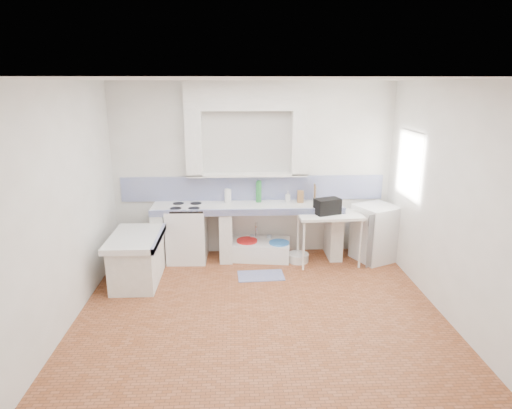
{
  "coord_description": "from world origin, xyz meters",
  "views": [
    {
      "loc": [
        -0.28,
        -4.87,
        2.76
      ],
      "look_at": [
        0.0,
        1.0,
        1.1
      ],
      "focal_mm": 30.28,
      "sensor_mm": 36.0,
      "label": 1
    }
  ],
  "objects_px": {
    "stove": "(187,234)",
    "fridge": "(375,233)",
    "side_table": "(329,239)",
    "sink": "(257,250)"
  },
  "relations": [
    {
      "from": "side_table",
      "to": "sink",
      "type": "bearing_deg",
      "value": 162.66
    },
    {
      "from": "sink",
      "to": "side_table",
      "type": "relative_size",
      "value": 1.08
    },
    {
      "from": "stove",
      "to": "side_table",
      "type": "bearing_deg",
      "value": -5.11
    },
    {
      "from": "sink",
      "to": "fridge",
      "type": "bearing_deg",
      "value": 3.41
    },
    {
      "from": "stove",
      "to": "fridge",
      "type": "height_order",
      "value": "fridge"
    },
    {
      "from": "stove",
      "to": "side_table",
      "type": "distance_m",
      "value": 2.24
    },
    {
      "from": "stove",
      "to": "side_table",
      "type": "relative_size",
      "value": 0.88
    },
    {
      "from": "stove",
      "to": "side_table",
      "type": "height_order",
      "value": "stove"
    },
    {
      "from": "side_table",
      "to": "fridge",
      "type": "relative_size",
      "value": 1.09
    },
    {
      "from": "fridge",
      "to": "sink",
      "type": "bearing_deg",
      "value": 150.53
    }
  ]
}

